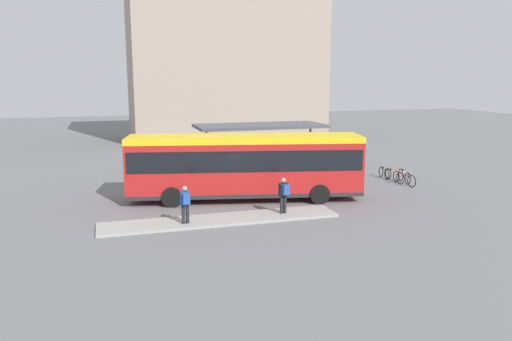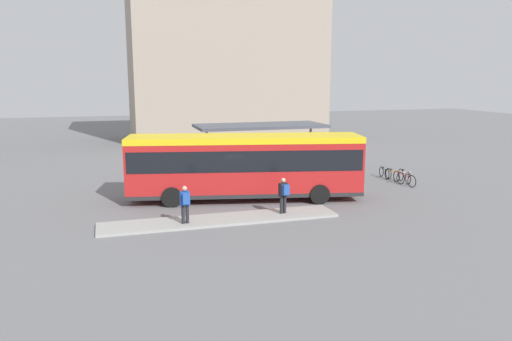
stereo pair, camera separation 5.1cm
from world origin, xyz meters
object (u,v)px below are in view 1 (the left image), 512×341
pedestrian_waiting (185,202)px  bicycle_white (404,176)px  bicycle_orange (392,175)px  potted_planter_near_shelter (285,170)px  pedestrian_companion (284,193)px  bicycle_red (406,179)px  city_bus (245,163)px  bicycle_black (384,173)px

pedestrian_waiting → bicycle_white: bearing=-76.0°
bicycle_orange → potted_planter_near_shelter: potted_planter_near_shelter is taller
pedestrian_waiting → potted_planter_near_shelter: (7.07, 7.13, -0.31)m
pedestrian_waiting → pedestrian_companion: bearing=-92.1°
bicycle_red → pedestrian_waiting: bearing=100.4°
bicycle_white → potted_planter_near_shelter: bearing=-97.4°
city_bus → bicycle_black: (9.76, 2.85, -1.58)m
pedestrian_companion → bicycle_red: (8.96, 3.97, -0.69)m
city_bus → bicycle_orange: (9.86, 2.07, -1.58)m
bicycle_white → potted_planter_near_shelter: 7.08m
bicycle_red → bicycle_orange: bicycle_red is taller
pedestrian_companion → potted_planter_near_shelter: pedestrian_companion is taller
city_bus → bicycle_red: bearing=15.1°
city_bus → bicycle_white: 10.38m
bicycle_black → pedestrian_waiting: bearing=-55.4°
city_bus → bicycle_white: city_bus is taller
city_bus → bicycle_white: bearing=19.4°
city_bus → potted_planter_near_shelter: bearing=56.8°
city_bus → potted_planter_near_shelter: (3.42, 3.37, -1.19)m
pedestrian_waiting → bicycle_white: pedestrian_waiting is taller
pedestrian_waiting → potted_planter_near_shelter: bearing=-50.8°
pedestrian_companion → pedestrian_waiting: bearing=79.9°
pedestrian_waiting → bicycle_orange: bearing=-72.7°
pedestrian_waiting → bicycle_orange: (13.52, 5.83, -0.70)m
city_bus → bicycle_orange: city_bus is taller
bicycle_white → pedestrian_companion: bearing=-53.3°
bicycle_red → potted_planter_near_shelter: 6.99m
pedestrian_waiting → bicycle_black: bearing=-69.8°
bicycle_red → potted_planter_near_shelter: (-6.37, 2.86, 0.37)m
bicycle_orange → potted_planter_near_shelter: size_ratio=1.14×
bicycle_red → city_bus: bearing=85.7°
bicycle_black → bicycle_red: bearing=8.9°
bicycle_red → bicycle_black: bearing=-6.6°
pedestrian_companion → bicycle_orange: bearing=-72.5°
pedestrian_waiting → bicycle_orange: 14.74m
pedestrian_waiting → bicycle_black: 14.98m
pedestrian_waiting → bicycle_orange: pedestrian_waiting is taller
city_bus → pedestrian_companion: city_bus is taller
bicycle_red → potted_planter_near_shelter: bearing=58.6°
pedestrian_waiting → potted_planter_near_shelter: size_ratio=1.16×
city_bus → bicycle_white: (10.18, 1.29, -1.54)m
bicycle_red → bicycle_black: size_ratio=1.08×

